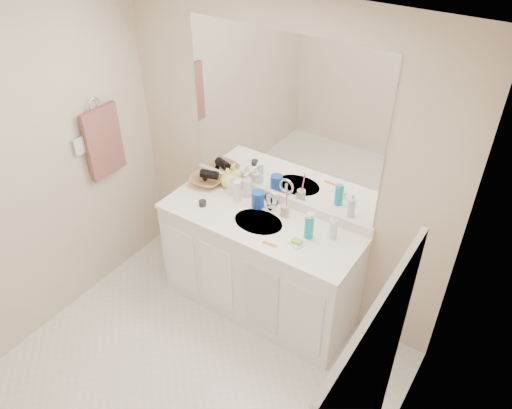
{
  "coord_description": "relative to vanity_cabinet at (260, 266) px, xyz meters",
  "views": [
    {
      "loc": [
        1.55,
        -1.35,
        3.09
      ],
      "look_at": [
        0.0,
        0.97,
        1.05
      ],
      "focal_mm": 35.0,
      "sensor_mm": 36.0,
      "label": 1
    }
  ],
  "objects": [
    {
      "name": "towel_ring",
      "position": [
        -1.27,
        -0.25,
        1.12
      ],
      "size": [
        0.01,
        0.11,
        0.11
      ],
      "primitive_type": "torus",
      "rotation": [
        0.0,
        1.57,
        0.0
      ],
      "color": "silver",
      "rests_on": "wall_left"
    },
    {
      "name": "faucet",
      "position": [
        0.0,
        0.16,
        0.51
      ],
      "size": [
        0.02,
        0.02,
        0.11
      ],
      "primitive_type": "cylinder",
      "color": "silver",
      "rests_on": "countertop"
    },
    {
      "name": "toothbrush",
      "position": [
        0.13,
        0.15,
        0.6
      ],
      "size": [
        0.02,
        0.04,
        0.19
      ],
      "primitive_type": "cylinder",
      "rotation": [
        0.14,
        0.0,
        0.43
      ],
      "color": "#DF3AA0",
      "rests_on": "tan_cup"
    },
    {
      "name": "floor",
      "position": [
        0.0,
        -1.02,
        -0.42
      ],
      "size": [
        2.6,
        2.6,
        0.0
      ],
      "primitive_type": "cube",
      "color": "silver",
      "rests_on": "ground"
    },
    {
      "name": "dark_jar",
      "position": [
        -0.46,
        -0.09,
        0.48
      ],
      "size": [
        0.07,
        0.07,
        0.04
      ],
      "primitive_type": "cylinder",
      "rotation": [
        0.0,
        0.0,
        0.29
      ],
      "color": "black",
      "rests_on": "countertop"
    },
    {
      "name": "backsplash",
      "position": [
        0.0,
        0.26,
        0.5
      ],
      "size": [
        1.52,
        0.03,
        0.08
      ],
      "primitive_type": "cube",
      "color": "white",
      "rests_on": "countertop"
    },
    {
      "name": "mouthwash_bottle",
      "position": [
        0.38,
        0.03,
        0.53
      ],
      "size": [
        0.09,
        0.09,
        0.15
      ],
      "primitive_type": "cylinder",
      "rotation": [
        0.0,
        0.0,
        -0.43
      ],
      "color": "#0E92A9",
      "rests_on": "countertop"
    },
    {
      "name": "hand_towel",
      "position": [
        -1.25,
        -0.25,
        0.82
      ],
      "size": [
        0.04,
        0.32,
        0.55
      ],
      "primitive_type": "cube",
      "color": "brown",
      "rests_on": "towel_ring"
    },
    {
      "name": "tan_cup",
      "position": [
        0.12,
        0.15,
        0.5
      ],
      "size": [
        0.07,
        0.07,
        0.09
      ],
      "primitive_type": "cylinder",
      "rotation": [
        0.0,
        0.0,
        0.15
      ],
      "color": "tan",
      "rests_on": "countertop"
    },
    {
      "name": "soap_bottle_cream",
      "position": [
        -0.36,
        0.16,
        0.53
      ],
      "size": [
        0.09,
        0.09,
        0.15
      ],
      "primitive_type": "imported",
      "rotation": [
        0.0,
        0.0,
        0.29
      ],
      "color": "beige",
      "rests_on": "countertop"
    },
    {
      "name": "switch_plate",
      "position": [
        -1.27,
        -0.45,
        0.88
      ],
      "size": [
        0.01,
        0.08,
        0.13
      ],
      "primitive_type": "cube",
      "color": "silver",
      "rests_on": "wall_left"
    },
    {
      "name": "soap_bottle_white",
      "position": [
        -0.25,
        0.21,
        0.56
      ],
      "size": [
        0.08,
        0.08,
        0.2
      ],
      "primitive_type": "imported",
      "rotation": [
        0.0,
        0.0,
        -0.09
      ],
      "color": "white",
      "rests_on": "countertop"
    },
    {
      "name": "wall_right",
      "position": [
        1.3,
        -1.02,
        0.77
      ],
      "size": [
        0.02,
        2.6,
        2.4
      ],
      "primitive_type": "cube",
      "color": "beige",
      "rests_on": "floor"
    },
    {
      "name": "hair_dryer",
      "position": [
        -0.59,
        0.17,
        0.54
      ],
      "size": [
        0.15,
        0.11,
        0.07
      ],
      "primitive_type": "cylinder",
      "rotation": [
        0.0,
        1.57,
        0.31
      ],
      "color": "black",
      "rests_on": "wicker_basket"
    },
    {
      "name": "vanity_cabinet",
      "position": [
        0.0,
        0.0,
        0.0
      ],
      "size": [
        1.5,
        0.55,
        0.85
      ],
      "primitive_type": "cube",
      "color": "white",
      "rests_on": "floor"
    },
    {
      "name": "ceiling",
      "position": [
        0.0,
        -1.02,
        1.97
      ],
      "size": [
        2.6,
        2.6,
        0.02
      ],
      "primitive_type": "cube",
      "color": "white",
      "rests_on": "wall_back"
    },
    {
      "name": "mirror",
      "position": [
        0.0,
        0.27,
        1.14
      ],
      "size": [
        1.48,
        0.01,
        1.2
      ],
      "primitive_type": "cube",
      "color": "white",
      "rests_on": "wall_back"
    },
    {
      "name": "green_soap",
      "position": [
        0.35,
        -0.08,
        0.48
      ],
      "size": [
        0.07,
        0.05,
        0.02
      ],
      "primitive_type": "cube",
      "rotation": [
        0.0,
        0.0,
        -0.08
      ],
      "color": "#90DE36",
      "rests_on": "soap_dish"
    },
    {
      "name": "wicker_basket",
      "position": [
        -0.61,
        0.17,
        0.49
      ],
      "size": [
        0.31,
        0.31,
        0.07
      ],
      "primitive_type": "imported",
      "rotation": [
        0.0,
        0.0,
        0.16
      ],
      "color": "#98633D",
      "rests_on": "countertop"
    },
    {
      "name": "countertop",
      "position": [
        0.0,
        0.0,
        0.44
      ],
      "size": [
        1.52,
        0.57,
        0.03
      ],
      "primitive_type": "cube",
      "color": "white",
      "rests_on": "vanity_cabinet"
    },
    {
      "name": "orange_comb",
      "position": [
        0.2,
        -0.19,
        0.46
      ],
      "size": [
        0.11,
        0.03,
        0.0
      ],
      "primitive_type": "cube",
      "rotation": [
        0.0,
        0.0,
        0.11
      ],
      "color": "orange",
      "rests_on": "countertop"
    },
    {
      "name": "blue_mug",
      "position": [
        -0.11,
        0.13,
        0.52
      ],
      "size": [
        0.1,
        0.1,
        0.13
      ],
      "primitive_type": "cylinder",
      "rotation": [
        0.0,
        0.0,
        0.0
      ],
      "color": "#1741A4",
      "rests_on": "countertop"
    },
    {
      "name": "wall_left",
      "position": [
        -1.3,
        -1.02,
        0.77
      ],
      "size": [
        0.02,
        2.6,
        2.4
      ],
      "primitive_type": "cube",
      "color": "beige",
      "rests_on": "floor"
    },
    {
      "name": "clear_pump_bottle",
      "position": [
        0.52,
        0.12,
        0.53
      ],
      "size": [
        0.06,
        0.06,
        0.15
      ],
      "primitive_type": "cylinder",
      "rotation": [
        0.0,
        0.0,
        0.05
      ],
      "color": "white",
      "rests_on": "countertop"
    },
    {
      "name": "extra_white_bottle",
      "position": [
        -0.27,
        0.11,
        0.54
      ],
      "size": [
        0.07,
        0.07,
        0.17
      ],
      "primitive_type": "cylinder",
      "rotation": [
        0.0,
        0.0,
        -0.37
      ],
      "color": "white",
      "rests_on": "countertop"
    },
    {
      "name": "wall_back",
      "position": [
        0.0,
        0.28,
        0.77
      ],
      "size": [
        2.6,
        0.02,
        2.4
      ],
      "primitive_type": "cube",
      "color": "beige",
      "rests_on": "floor"
    },
    {
      "name": "soap_bottle_yellow",
      "position": [
        -0.45,
        0.23,
        0.53
      ],
      "size": [
        0.14,
        0.14,
        0.16
      ],
      "primitive_type": "imported",
      "rotation": [
        0.0,
        0.0,
        0.13
      ],
      "color": "#FEED62",
      "rests_on": "countertop"
    },
    {
      "name": "soap_dish",
      "position": [
        0.35,
        -0.08,
        0.46
      ],
      "size": [
        0.12,
        0.11,
        0.01
      ],
      "primitive_type": "cube",
      "rotation": [
        0.0,
        0.0,
        -0.3
      ],
      "color": "white",
      "rests_on": "countertop"
    },
    {
      "name": "sink_basin",
      "position": [
        0.0,
        -0.02,
        0.44
      ],
      "size": [
        0.37,
        0.37,
        0.02
      ],
      "primitive_type": "cylinder",
      "color": "#BAAEA3",
      "rests_on": "countertop"
    }
  ]
}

